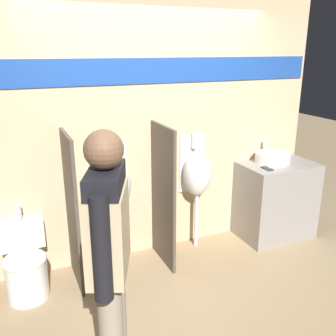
# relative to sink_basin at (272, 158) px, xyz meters

# --- Properties ---
(ground_plane) EXTENTS (16.00, 16.00, 0.00)m
(ground_plane) POSITION_rel_sink_basin_xyz_m (-1.37, -0.35, -0.94)
(ground_plane) COLOR #997F5B
(display_wall) EXTENTS (3.78, 0.07, 2.70)m
(display_wall) POSITION_rel_sink_basin_xyz_m (-1.37, 0.25, 0.42)
(display_wall) COLOR tan
(display_wall) RESTS_ON ground_plane
(sink_counter) EXTENTS (0.84, 0.56, 0.88)m
(sink_counter) POSITION_rel_sink_basin_xyz_m (0.05, -0.06, -0.50)
(sink_counter) COLOR gray
(sink_counter) RESTS_ON ground_plane
(sink_basin) EXTENTS (0.39, 0.39, 0.25)m
(sink_basin) POSITION_rel_sink_basin_xyz_m (0.00, 0.00, 0.00)
(sink_basin) COLOR silver
(sink_basin) RESTS_ON sink_counter
(cell_phone) EXTENTS (0.07, 0.14, 0.01)m
(cell_phone) POSITION_rel_sink_basin_xyz_m (-0.20, -0.17, -0.05)
(cell_phone) COLOR #232328
(cell_phone) RESTS_ON sink_counter
(divider_near_counter) EXTENTS (0.03, 0.56, 1.44)m
(divider_near_counter) POSITION_rel_sink_basin_xyz_m (-2.26, -0.06, -0.22)
(divider_near_counter) COLOR #4C4238
(divider_near_counter) RESTS_ON ground_plane
(divider_mid) EXTENTS (0.03, 0.56, 1.44)m
(divider_mid) POSITION_rel_sink_basin_xyz_m (-1.37, -0.06, -0.22)
(divider_mid) COLOR #4C4238
(divider_mid) RESTS_ON ground_plane
(urinal_near_counter) EXTENTS (0.31, 0.28, 1.27)m
(urinal_near_counter) POSITION_rel_sink_basin_xyz_m (-1.82, 0.09, -0.09)
(urinal_near_counter) COLOR silver
(urinal_near_counter) RESTS_ON ground_plane
(urinal_far) EXTENTS (0.31, 0.28, 1.27)m
(urinal_far) POSITION_rel_sink_basin_xyz_m (-0.92, 0.09, -0.09)
(urinal_far) COLOR silver
(urinal_far) RESTS_ON ground_plane
(toilet) EXTENTS (0.40, 0.54, 0.79)m
(toilet) POSITION_rel_sink_basin_xyz_m (-2.71, -0.07, -0.66)
(toilet) COLOR silver
(toilet) RESTS_ON ground_plane
(person_in_vest) EXTENTS (0.37, 0.56, 1.71)m
(person_in_vest) POSITION_rel_sink_basin_xyz_m (-2.24, -1.29, 0.05)
(person_in_vest) COLOR gray
(person_in_vest) RESTS_ON ground_plane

